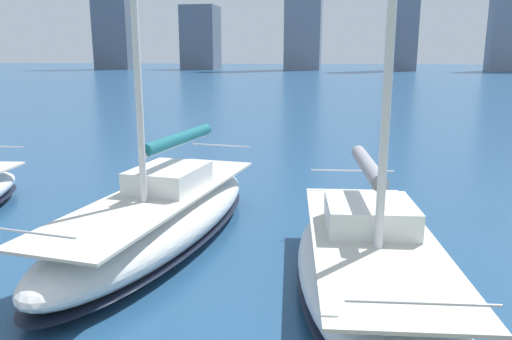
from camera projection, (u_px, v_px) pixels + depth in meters
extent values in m
cube|color=slate|center=(201.00, 38.00, 171.49)|extent=(11.70, 11.30, 21.23)
cube|color=slate|center=(113.00, 14.00, 170.40)|extent=(12.49, 7.64, 37.01)
ellipsoid|color=silver|center=(371.00, 265.00, 9.87)|extent=(3.81, 8.23, 1.12)
ellipsoid|color=black|center=(370.00, 280.00, 9.93)|extent=(3.83, 8.27, 0.10)
cube|color=beige|center=(373.00, 237.00, 9.73)|extent=(3.18, 7.22, 0.06)
cube|color=silver|center=(370.00, 215.00, 10.13)|extent=(1.93, 1.94, 0.55)
cylinder|color=silver|center=(391.00, 19.00, 8.25)|extent=(0.16, 0.16, 8.06)
cylinder|color=silver|center=(367.00, 171.00, 10.54)|extent=(0.51, 3.33, 0.12)
cylinder|color=gray|center=(368.00, 166.00, 10.51)|extent=(0.68, 3.08, 0.32)
cylinder|color=silver|center=(423.00, 303.00, 6.07)|extent=(1.87, 0.26, 0.04)
cylinder|color=silver|center=(352.00, 171.00, 13.09)|extent=(2.16, 0.30, 0.04)
ellipsoid|color=white|center=(160.00, 220.00, 12.38)|extent=(3.66, 9.59, 1.25)
ellipsoid|color=black|center=(161.00, 233.00, 12.45)|extent=(3.68, 9.64, 0.10)
cube|color=beige|center=(159.00, 195.00, 12.23)|extent=(3.06, 8.43, 0.06)
cube|color=silver|center=(169.00, 178.00, 12.68)|extent=(1.79, 2.22, 0.55)
cylinder|color=silver|center=(180.00, 143.00, 13.16)|extent=(0.56, 3.92, 0.12)
cylinder|color=#19606B|center=(180.00, 139.00, 13.14)|extent=(0.73, 3.63, 0.32)
cylinder|color=silver|center=(31.00, 233.00, 8.10)|extent=(1.70, 0.23, 0.04)
cylinder|color=silver|center=(221.00, 145.00, 16.03)|extent=(1.96, 0.26, 0.04)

